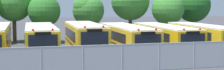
{
  "coord_description": "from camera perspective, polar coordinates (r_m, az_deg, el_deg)",
  "views": [
    {
      "loc": [
        -4.56,
        -28.27,
        4.36
      ],
      "look_at": [
        2.46,
        0.0,
        1.6
      ],
      "focal_mm": 52.33,
      "sensor_mm": 36.0,
      "label": 1
    }
  ],
  "objects": [
    {
      "name": "school_bus_4",
      "position": [
        29.36,
        2.54,
        -0.46
      ],
      "size": [
        2.74,
        10.95,
        2.57
      ],
      "rotation": [
        0.0,
        0.0,
        3.16
      ],
      "color": "yellow",
      "rests_on": "ground_plane"
    },
    {
      "name": "traffic_cone",
      "position": [
        25.11,
        17.92,
        -4.05
      ],
      "size": [
        0.53,
        0.53,
        0.69
      ],
      "primitive_type": "cone",
      "color": "#EA5914",
      "rests_on": "ground_plane"
    },
    {
      "name": "tree_4",
      "position": [
        39.66,
        -4.32,
        4.48
      ],
      "size": [
        3.86,
        3.86,
        5.53
      ],
      "color": "#4C3823",
      "rests_on": "ground_plane"
    },
    {
      "name": "school_bus_3",
      "position": [
        28.61,
        -4.82,
        -0.41
      ],
      "size": [
        2.61,
        9.77,
        2.79
      ],
      "rotation": [
        0.0,
        0.0,
        3.14
      ],
      "color": "yellow",
      "rests_on": "ground_plane"
    },
    {
      "name": "chainlink_fence",
      "position": [
        20.64,
        -1.65,
        -4.1
      ],
      "size": [
        27.91,
        0.07,
        1.83
      ],
      "color": "#9EA0A3",
      "rests_on": "ground_plane"
    },
    {
      "name": "tree_5",
      "position": [
        41.34,
        3.45,
        5.84
      ],
      "size": [
        4.84,
        4.84,
        7.15
      ],
      "color": "#4C3823",
      "rests_on": "ground_plane"
    },
    {
      "name": "ground_plane",
      "position": [
        28.96,
        -4.74,
        -3.26
      ],
      "size": [
        160.0,
        160.0,
        0.0
      ],
      "primitive_type": "plane",
      "color": "#38383D"
    },
    {
      "name": "school_bus_6",
      "position": [
        32.64,
        15.35,
        -0.11
      ],
      "size": [
        2.52,
        10.89,
        2.51
      ],
      "rotation": [
        0.0,
        0.0,
        3.14
      ],
      "color": "yellow",
      "rests_on": "ground_plane"
    },
    {
      "name": "tree_3",
      "position": [
        37.49,
        -11.72,
        4.08
      ],
      "size": [
        3.64,
        3.64,
        5.43
      ],
      "color": "#4C3823",
      "rests_on": "ground_plane"
    },
    {
      "name": "tree_7",
      "position": [
        44.36,
        14.07,
        4.99
      ],
      "size": [
        4.5,
        4.5,
        6.48
      ],
      "color": "#4C3823",
      "rests_on": "ground_plane"
    },
    {
      "name": "tree_2",
      "position": [
        39.06,
        -16.69,
        5.39
      ],
      "size": [
        4.11,
        4.11,
        6.49
      ],
      "color": "#4C3823",
      "rests_on": "ground_plane"
    },
    {
      "name": "tree_6",
      "position": [
        40.37,
        9.81,
        4.56
      ],
      "size": [
        3.97,
        3.97,
        5.77
      ],
      "color": "#4C3823",
      "rests_on": "ground_plane"
    },
    {
      "name": "school_bus_2",
      "position": [
        28.59,
        -12.41,
        -0.65
      ],
      "size": [
        2.62,
        10.86,
        2.66
      ],
      "rotation": [
        0.0,
        0.0,
        3.15
      ],
      "color": "yellow",
      "rests_on": "ground_plane"
    },
    {
      "name": "school_bus_5",
      "position": [
        30.72,
        9.12,
        -0.31
      ],
      "size": [
        2.64,
        11.11,
        2.53
      ],
      "rotation": [
        0.0,
        0.0,
        3.15
      ],
      "color": "yellow",
      "rests_on": "ground_plane"
    }
  ]
}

